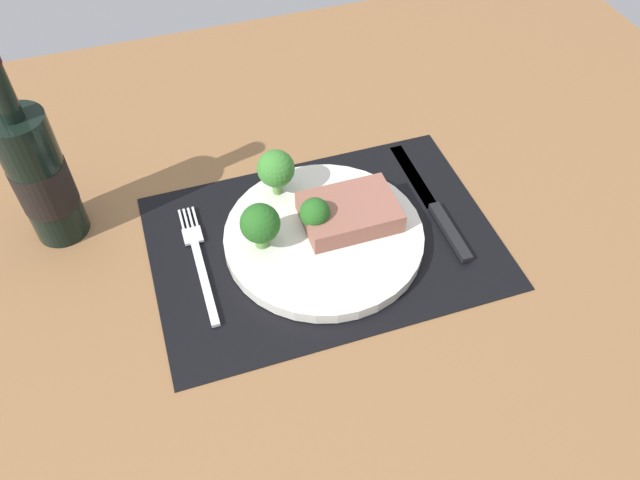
% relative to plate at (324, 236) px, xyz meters
% --- Properties ---
extents(ground_plane, '(1.40, 1.10, 0.03)m').
position_rel_plate_xyz_m(ground_plane, '(0.00, 0.00, -0.03)').
color(ground_plane, brown).
extents(placemat, '(0.43, 0.30, 0.00)m').
position_rel_plate_xyz_m(placemat, '(0.00, 0.00, -0.01)').
color(placemat, black).
rests_on(placemat, ground_plane).
extents(plate, '(0.25, 0.25, 0.02)m').
position_rel_plate_xyz_m(plate, '(0.00, 0.00, 0.00)').
color(plate, silver).
rests_on(plate, placemat).
extents(steak, '(0.12, 0.08, 0.03)m').
position_rel_plate_xyz_m(steak, '(0.04, 0.01, 0.02)').
color(steak, '#8C5647').
rests_on(steak, plate).
extents(broccoli_near_fork, '(0.05, 0.05, 0.07)m').
position_rel_plate_xyz_m(broccoli_near_fork, '(-0.04, 0.09, 0.05)').
color(broccoli_near_fork, '#5B8942').
rests_on(broccoli_near_fork, plate).
extents(broccoli_back_left, '(0.04, 0.04, 0.05)m').
position_rel_plate_xyz_m(broccoli_back_left, '(-0.01, 0.01, 0.04)').
color(broccoli_back_left, '#6B994C').
rests_on(broccoli_back_left, plate).
extents(broccoli_near_steak, '(0.05, 0.05, 0.06)m').
position_rel_plate_xyz_m(broccoli_near_steak, '(-0.08, 0.01, 0.04)').
color(broccoli_near_steak, '#5B8942').
rests_on(broccoli_near_steak, plate).
extents(fork, '(0.02, 0.19, 0.01)m').
position_rel_plate_xyz_m(fork, '(-0.16, 0.01, -0.01)').
color(fork, silver).
rests_on(fork, placemat).
extents(knife, '(0.02, 0.23, 0.01)m').
position_rel_plate_xyz_m(knife, '(0.16, 0.01, -0.00)').
color(knife, black).
rests_on(knife, placemat).
extents(wine_bottle, '(0.07, 0.07, 0.26)m').
position_rel_plate_xyz_m(wine_bottle, '(-0.31, 0.13, 0.08)').
color(wine_bottle, black).
rests_on(wine_bottle, ground_plane).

